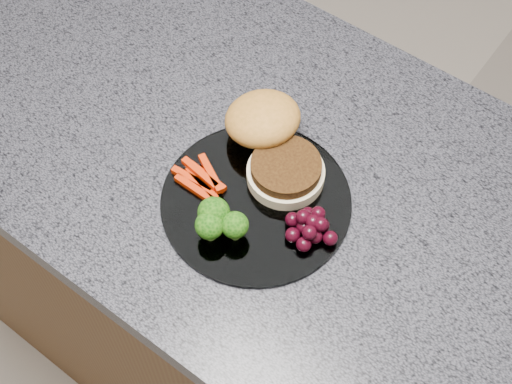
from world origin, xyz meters
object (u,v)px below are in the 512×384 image
plate (256,201)px  burger (271,139)px  island_cabinet (255,291)px  grape_bunch (310,227)px

plate → burger: 0.09m
island_cabinet → burger: burger is taller
plate → burger: size_ratio=1.28×
island_cabinet → grape_bunch: size_ratio=15.86×
plate → burger: bearing=113.2°
burger → grape_bunch: burger is taller
plate → grape_bunch: size_ratio=3.44×
burger → grape_bunch: bearing=-16.5°
burger → plate: bearing=-50.3°
island_cabinet → burger: 0.50m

